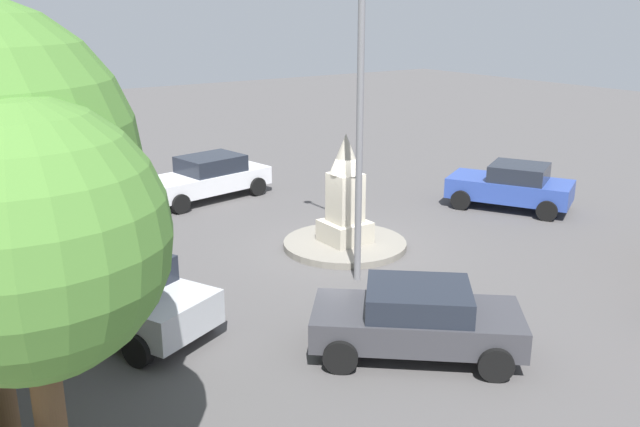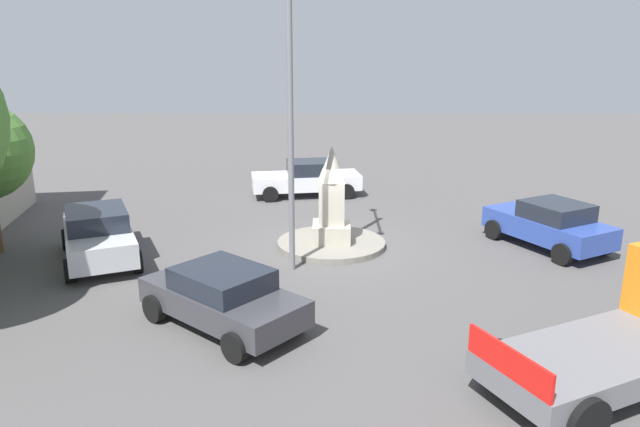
% 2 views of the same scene
% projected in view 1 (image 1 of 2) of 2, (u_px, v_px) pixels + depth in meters
% --- Properties ---
extents(ground_plane, '(80.00, 80.00, 0.00)m').
position_uv_depth(ground_plane, '(345.00, 247.00, 18.73)').
color(ground_plane, '#4F4C4C').
extents(traffic_island, '(3.38, 3.38, 0.18)m').
position_uv_depth(traffic_island, '(345.00, 244.00, 18.71)').
color(traffic_island, gray).
rests_on(traffic_island, ground).
extents(monument, '(1.16, 1.16, 2.99)m').
position_uv_depth(monument, '(345.00, 194.00, 18.29)').
color(monument, '#B2AA99').
rests_on(monument, traffic_island).
extents(streetlamp, '(3.27, 0.28, 8.93)m').
position_uv_depth(streetlamp, '(361.00, 56.00, 15.00)').
color(streetlamp, slate).
rests_on(streetlamp, ground).
extents(car_white_parked_left, '(2.54, 4.70, 1.47)m').
position_uv_depth(car_white_parked_left, '(207.00, 177.00, 23.25)').
color(car_white_parked_left, silver).
rests_on(car_white_parked_left, ground).
extents(car_blue_passing, '(4.23, 3.40, 1.48)m').
position_uv_depth(car_blue_passing, '(512.00, 186.00, 22.14)').
color(car_blue_passing, '#2D479E').
rests_on(car_blue_passing, ground).
extents(car_dark_grey_near_island, '(3.84, 4.10, 1.37)m').
position_uv_depth(car_dark_grey_near_island, '(417.00, 319.00, 12.82)').
color(car_dark_grey_near_island, '#38383D').
rests_on(car_dark_grey_near_island, ground).
extents(car_silver_parked_right, '(4.54, 3.35, 1.54)m').
position_uv_depth(car_silver_parked_right, '(115.00, 293.00, 13.78)').
color(car_silver_parked_right, '#B7BABF').
rests_on(car_silver_parked_right, ground).
extents(tree_mid_cluster, '(3.24, 3.24, 5.49)m').
position_uv_depth(tree_mid_cluster, '(27.00, 242.00, 7.60)').
color(tree_mid_cluster, brown).
rests_on(tree_mid_cluster, ground).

